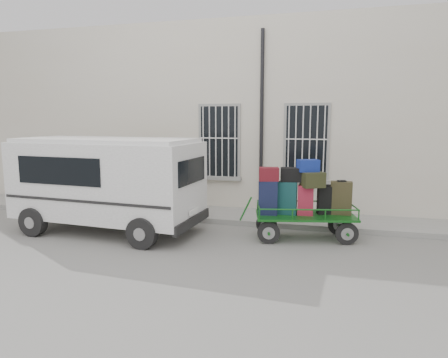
% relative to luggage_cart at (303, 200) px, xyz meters
% --- Properties ---
extents(ground, '(80.00, 80.00, 0.00)m').
position_rel_luggage_cart_xyz_m(ground, '(-2.40, -0.57, -1.00)').
color(ground, slate).
rests_on(ground, ground).
extents(building, '(24.00, 5.15, 6.00)m').
position_rel_luggage_cart_xyz_m(building, '(-2.40, 4.93, 2.00)').
color(building, beige).
rests_on(building, ground).
extents(sidewalk, '(24.00, 1.70, 0.15)m').
position_rel_luggage_cart_xyz_m(sidewalk, '(-2.40, 1.63, -0.92)').
color(sidewalk, gray).
rests_on(sidewalk, ground).
extents(luggage_cart, '(2.88, 1.58, 1.98)m').
position_rel_luggage_cart_xyz_m(luggage_cart, '(0.00, 0.00, 0.00)').
color(luggage_cart, black).
rests_on(luggage_cart, ground).
extents(van, '(5.03, 2.50, 2.47)m').
position_rel_luggage_cart_xyz_m(van, '(-5.01, -0.61, 0.41)').
color(van, silver).
rests_on(van, ground).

